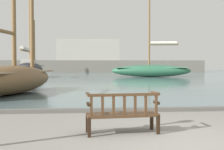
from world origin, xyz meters
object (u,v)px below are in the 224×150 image
Objects in this scene: park_bench at (123,113)px; sailboat_centre_channel at (13,77)px; sailboat_distant_harbor at (151,69)px; sailboat_outer_starboard at (30,68)px.

sailboat_centre_channel reaches higher than park_bench.
park_bench is at bearing -103.77° from sailboat_distant_harbor.
park_bench is 29.36m from sailboat_outer_starboard.
sailboat_outer_starboard is 20.14m from sailboat_centre_channel.
sailboat_centre_channel is (3.28, -19.87, -0.23)m from sailboat_outer_starboard.
sailboat_distant_harbor reaches higher than sailboat_outer_starboard.
sailboat_distant_harbor reaches higher than park_bench.
park_bench is 9.60m from sailboat_centre_channel.
sailboat_outer_starboard reaches higher than sailboat_centre_channel.
park_bench is at bearing -61.19° from sailboat_centre_channel.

